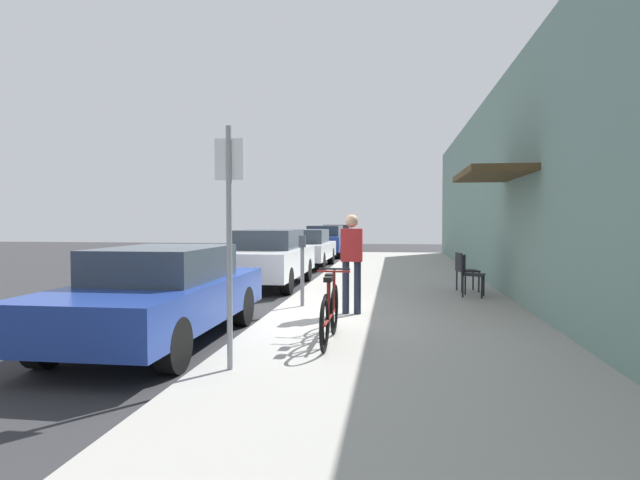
# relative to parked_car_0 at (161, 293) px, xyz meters

# --- Properties ---
(ground_plane) EXTENTS (60.00, 60.00, 0.00)m
(ground_plane) POSITION_rel_parked_car_0_xyz_m (1.10, 1.64, -0.70)
(ground_plane) COLOR #2D2D30
(sidewalk_slab) EXTENTS (4.50, 32.00, 0.12)m
(sidewalk_slab) POSITION_rel_parked_car_0_xyz_m (3.35, 3.64, -0.64)
(sidewalk_slab) COLOR #9E9B93
(sidewalk_slab) RESTS_ON ground_plane
(building_facade) EXTENTS (1.40, 32.00, 4.92)m
(building_facade) POSITION_rel_parked_car_0_xyz_m (5.74, 3.63, 1.76)
(building_facade) COLOR gray
(building_facade) RESTS_ON ground_plane
(parked_car_0) EXTENTS (1.80, 4.40, 1.34)m
(parked_car_0) POSITION_rel_parked_car_0_xyz_m (0.00, 0.00, 0.00)
(parked_car_0) COLOR navy
(parked_car_0) RESTS_ON ground_plane
(parked_car_1) EXTENTS (1.80, 4.40, 1.47)m
(parked_car_1) POSITION_rel_parked_car_0_xyz_m (0.00, 6.34, 0.06)
(parked_car_1) COLOR silver
(parked_car_1) RESTS_ON ground_plane
(parked_car_2) EXTENTS (1.80, 4.40, 1.38)m
(parked_car_2) POSITION_rel_parked_car_0_xyz_m (0.00, 12.18, 0.02)
(parked_car_2) COLOR silver
(parked_car_2) RESTS_ON ground_plane
(parked_car_3) EXTENTS (1.80, 4.40, 1.47)m
(parked_car_3) POSITION_rel_parked_car_0_xyz_m (0.00, 17.79, 0.06)
(parked_car_3) COLOR navy
(parked_car_3) RESTS_ON ground_plane
(parked_car_4) EXTENTS (1.80, 4.40, 1.47)m
(parked_car_4) POSITION_rel_parked_car_0_xyz_m (-0.00, 23.40, 0.06)
(parked_car_4) COLOR maroon
(parked_car_4) RESTS_ON ground_plane
(parking_meter) EXTENTS (0.12, 0.10, 1.32)m
(parking_meter) POSITION_rel_parked_car_0_xyz_m (1.55, 2.68, 0.19)
(parking_meter) COLOR slate
(parking_meter) RESTS_ON sidewalk_slab
(street_sign) EXTENTS (0.32, 0.06, 2.60)m
(street_sign) POSITION_rel_parked_car_0_xyz_m (1.50, -1.55, 0.94)
(street_sign) COLOR gray
(street_sign) RESTS_ON sidewalk_slab
(bicycle_0) EXTENTS (0.46, 1.71, 0.90)m
(bicycle_0) POSITION_rel_parked_car_0_xyz_m (2.38, 0.20, -0.22)
(bicycle_0) COLOR black
(bicycle_0) RESTS_ON sidewalk_slab
(bicycle_1) EXTENTS (0.46, 1.71, 0.90)m
(bicycle_1) POSITION_rel_parked_car_0_xyz_m (2.41, -0.18, -0.22)
(bicycle_1) COLOR black
(bicycle_1) RESTS_ON sidewalk_slab
(cafe_chair_0) EXTENTS (0.54, 0.54, 0.87)m
(cafe_chair_0) POSITION_rel_parked_car_0_xyz_m (4.81, 4.37, -0.08)
(cafe_chair_0) COLOR black
(cafe_chair_0) RESTS_ON sidewalk_slab
(cafe_chair_1) EXTENTS (0.51, 0.51, 0.87)m
(cafe_chair_1) POSITION_rel_parked_car_0_xyz_m (4.81, 5.20, -0.08)
(cafe_chair_1) COLOR black
(cafe_chair_1) RESTS_ON sidewalk_slab
(pedestrian_standing) EXTENTS (0.36, 0.22, 1.70)m
(pedestrian_standing) POSITION_rel_parked_car_0_xyz_m (2.53, 1.99, 0.42)
(pedestrian_standing) COLOR #232838
(pedestrian_standing) RESTS_ON sidewalk_slab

